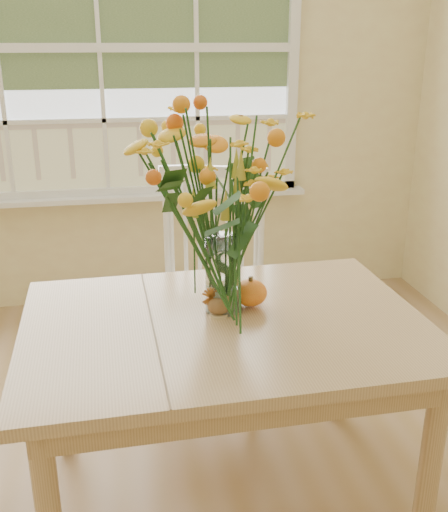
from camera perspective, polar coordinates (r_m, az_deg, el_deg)
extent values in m
cube|color=beige|center=(3.66, -11.58, 15.73)|extent=(4.00, 0.02, 2.70)
cube|color=silver|center=(3.63, -11.80, 18.86)|extent=(2.20, 0.00, 1.60)
cube|color=white|center=(3.69, -10.88, 5.40)|extent=(2.42, 0.12, 0.03)
cube|color=tan|center=(2.01, 0.10, -6.65)|extent=(1.35, 0.98, 0.04)
cube|color=tan|center=(2.04, 0.10, -8.41)|extent=(1.23, 0.86, 0.10)
cylinder|color=tan|center=(2.49, -15.14, -11.10)|extent=(0.07, 0.07, 0.67)
cylinder|color=tan|center=(2.09, 19.03, -18.33)|extent=(0.07, 0.07, 0.67)
cylinder|color=tan|center=(2.66, 10.71, -8.65)|extent=(0.07, 0.07, 0.67)
cube|color=white|center=(2.69, -1.45, -4.26)|extent=(0.59, 0.58, 0.05)
cube|color=white|center=(2.76, -1.00, 2.50)|extent=(0.47, 0.18, 0.55)
cylinder|color=white|center=(2.68, -5.91, -10.60)|extent=(0.04, 0.04, 0.47)
cylinder|color=white|center=(2.98, -4.54, -7.22)|extent=(0.04, 0.04, 0.47)
cylinder|color=white|center=(2.63, 2.19, -11.08)|extent=(0.04, 0.04, 0.47)
cylinder|color=white|center=(2.94, 2.67, -7.58)|extent=(0.04, 0.04, 0.47)
cylinder|color=white|center=(2.02, -0.15, -1.75)|extent=(0.12, 0.12, 0.27)
ellipsoid|color=orange|center=(2.08, 2.53, -3.64)|extent=(0.12, 0.12, 0.09)
cylinder|color=#CCB78C|center=(2.02, -0.50, -5.63)|extent=(0.06, 0.06, 0.01)
ellipsoid|color=brown|center=(2.01, -0.51, -4.75)|extent=(0.08, 0.06, 0.06)
ellipsoid|color=#38160F|center=(2.11, 0.80, -3.50)|extent=(0.09, 0.09, 0.08)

